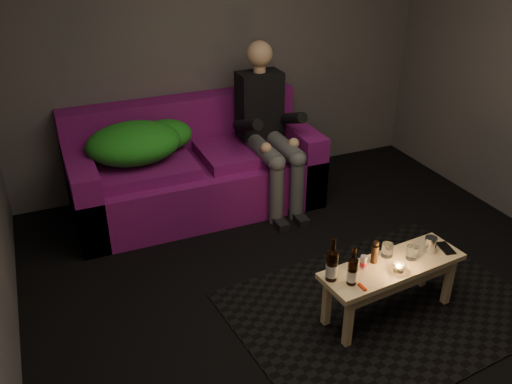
# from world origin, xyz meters

# --- Properties ---
(floor) EXTENTS (4.50, 4.50, 0.00)m
(floor) POSITION_xyz_m (0.00, 0.00, 0.00)
(floor) COLOR black
(floor) RESTS_ON ground
(room) EXTENTS (4.50, 4.50, 4.50)m
(room) POSITION_xyz_m (0.00, 0.47, 1.64)
(room) COLOR silver
(room) RESTS_ON ground
(rug) EXTENTS (2.09, 1.61, 0.01)m
(rug) POSITION_xyz_m (0.26, -0.07, 0.00)
(rug) COLOR black
(rug) RESTS_ON floor
(sofa) EXTENTS (2.12, 0.95, 0.91)m
(sofa) POSITION_xyz_m (-0.45, 1.82, 0.33)
(sofa) COLOR #6F0E6F
(sofa) RESTS_ON floor
(green_blanket) EXTENTS (0.93, 0.64, 0.32)m
(green_blanket) POSITION_xyz_m (-0.91, 1.81, 0.69)
(green_blanket) COLOR #17801F
(green_blanket) RESTS_ON sofa
(person) EXTENTS (0.38, 0.88, 1.41)m
(person) POSITION_xyz_m (0.18, 1.65, 0.73)
(person) COLOR black
(person) RESTS_ON sofa
(coffee_table) EXTENTS (1.00, 0.41, 0.40)m
(coffee_table) POSITION_xyz_m (0.26, -0.12, 0.33)
(coffee_table) COLOR #D9AD7F
(coffee_table) RESTS_ON rug
(beer_bottle_a) EXTENTS (0.07, 0.07, 0.29)m
(beer_bottle_a) POSITION_xyz_m (-0.18, -0.10, 0.51)
(beer_bottle_a) COLOR black
(beer_bottle_a) RESTS_ON coffee_table
(beer_bottle_b) EXTENTS (0.06, 0.06, 0.25)m
(beer_bottle_b) POSITION_xyz_m (-0.09, -0.18, 0.49)
(beer_bottle_b) COLOR black
(beer_bottle_b) RESTS_ON coffee_table
(salt_shaker) EXTENTS (0.04, 0.04, 0.09)m
(salt_shaker) POSITION_xyz_m (0.06, -0.08, 0.44)
(salt_shaker) COLOR silver
(salt_shaker) RESTS_ON coffee_table
(pepper_mill) EXTENTS (0.06, 0.06, 0.12)m
(pepper_mill) POSITION_xyz_m (0.16, -0.05, 0.46)
(pepper_mill) COLOR black
(pepper_mill) RESTS_ON coffee_table
(tumbler_back) EXTENTS (0.08, 0.08, 0.09)m
(tumbler_back) POSITION_xyz_m (0.28, -0.02, 0.44)
(tumbler_back) COLOR white
(tumbler_back) RESTS_ON coffee_table
(tealight) EXTENTS (0.07, 0.07, 0.05)m
(tealight) POSITION_xyz_m (0.25, -0.19, 0.43)
(tealight) COLOR white
(tealight) RESTS_ON coffee_table
(tumbler_front) EXTENTS (0.07, 0.07, 0.09)m
(tumbler_front) POSITION_xyz_m (0.41, -0.11, 0.45)
(tumbler_front) COLOR white
(tumbler_front) RESTS_ON coffee_table
(steel_cup) EXTENTS (0.09, 0.09, 0.11)m
(steel_cup) POSITION_xyz_m (0.56, -0.09, 0.45)
(steel_cup) COLOR silver
(steel_cup) RESTS_ON coffee_table
(smartphone) EXTENTS (0.10, 0.16, 0.01)m
(smartphone) POSITION_xyz_m (0.68, -0.11, 0.40)
(smartphone) COLOR black
(smartphone) RESTS_ON coffee_table
(red_lighter) EXTENTS (0.02, 0.07, 0.01)m
(red_lighter) POSITION_xyz_m (-0.05, -0.25, 0.41)
(red_lighter) COLOR red
(red_lighter) RESTS_ON coffee_table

